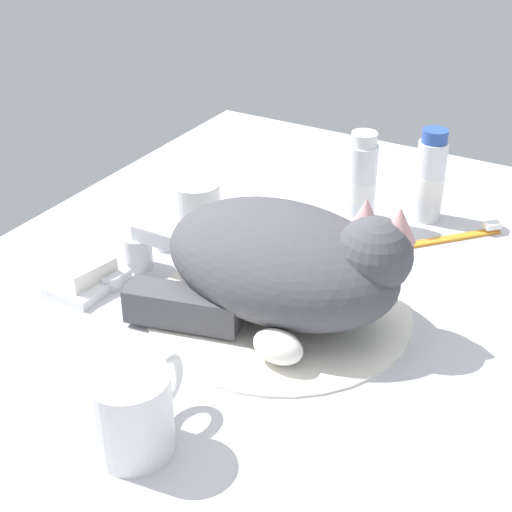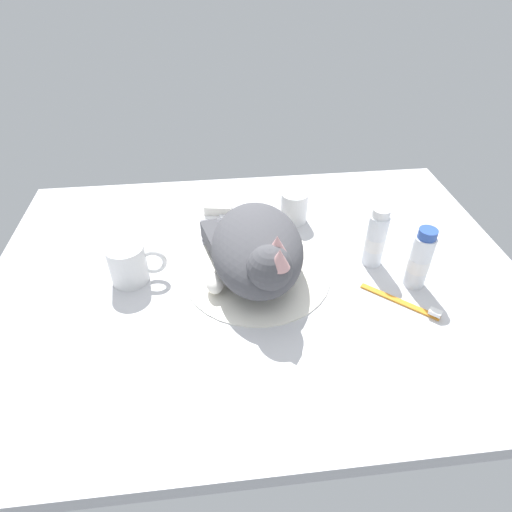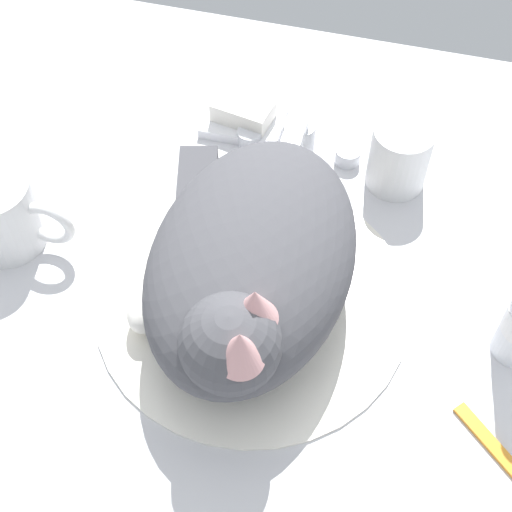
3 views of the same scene
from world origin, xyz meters
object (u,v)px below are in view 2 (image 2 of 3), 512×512
(coffee_mug, at_px, (129,264))
(rinse_cup, at_px, (294,207))
(cat, at_px, (257,250))
(faucet, at_px, (248,212))
(toothbrush, at_px, (404,302))
(soap_bar, at_px, (218,208))
(toothpaste_bottle, at_px, (376,239))
(mouthwash_bottle, at_px, (420,260))

(coffee_mug, distance_m, rinse_cup, 0.40)
(cat, bearing_deg, faucet, 89.48)
(rinse_cup, bearing_deg, toothbrush, -62.72)
(soap_bar, bearing_deg, cat, -74.00)
(rinse_cup, height_order, toothbrush, rinse_cup)
(toothpaste_bottle, bearing_deg, toothbrush, -80.28)
(coffee_mug, xyz_separation_m, rinse_cup, (0.36, 0.18, -0.00))
(toothpaste_bottle, bearing_deg, rinse_cup, 127.52)
(toothpaste_bottle, bearing_deg, cat, -175.83)
(soap_bar, xyz_separation_m, toothbrush, (0.34, -0.35, -0.02))
(toothpaste_bottle, bearing_deg, mouthwash_bottle, -50.12)
(coffee_mug, bearing_deg, rinse_cup, 25.77)
(toothpaste_bottle, distance_m, mouthwash_bottle, 0.10)
(faucet, distance_m, coffee_mug, 0.31)
(faucet, height_order, toothpaste_bottle, toothpaste_bottle)
(cat, height_order, mouthwash_bottle, cat)
(cat, distance_m, toothbrush, 0.30)
(faucet, relative_size, rinse_cup, 1.85)
(cat, bearing_deg, rinse_cup, 60.23)
(coffee_mug, bearing_deg, soap_bar, 49.39)
(faucet, relative_size, coffee_mug, 1.21)
(coffee_mug, height_order, soap_bar, coffee_mug)
(coffee_mug, height_order, rinse_cup, coffee_mug)
(mouthwash_bottle, bearing_deg, rinse_cup, 128.24)
(faucet, bearing_deg, rinse_cup, -3.12)
(faucet, xyz_separation_m, toothbrush, (0.27, -0.31, -0.02))
(soap_bar, relative_size, mouthwash_bottle, 0.49)
(cat, relative_size, rinse_cup, 3.90)
(cat, relative_size, coffee_mug, 2.55)
(toothbrush, bearing_deg, rinse_cup, 117.28)
(coffee_mug, relative_size, mouthwash_bottle, 0.87)
(faucet, xyz_separation_m, soap_bar, (-0.07, 0.03, -0.00))
(soap_bar, height_order, toothbrush, soap_bar)
(cat, xyz_separation_m, toothpaste_bottle, (0.25, 0.02, -0.01))
(faucet, height_order, mouthwash_bottle, mouthwash_bottle)
(faucet, height_order, coffee_mug, coffee_mug)
(faucet, height_order, cat, cat)
(rinse_cup, height_order, mouthwash_bottle, mouthwash_bottle)
(rinse_cup, height_order, toothpaste_bottle, toothpaste_bottle)
(cat, height_order, toothbrush, cat)
(toothbrush, bearing_deg, coffee_mug, 165.91)
(coffee_mug, bearing_deg, toothbrush, -14.09)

